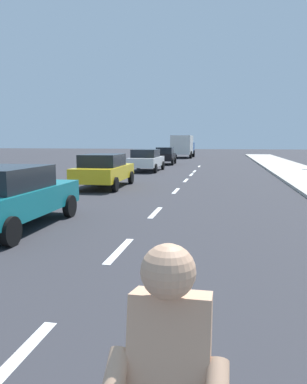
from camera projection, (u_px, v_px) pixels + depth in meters
name	position (u px, v px, depth m)	size (l,w,h in m)	color
ground_plane	(175.00, 192.00, 16.23)	(160.00, 160.00, 0.00)	#2D2D33
lane_stripe_2	(10.00, 366.00, 3.72)	(0.16, 1.80, 0.01)	white
lane_stripe_3	(119.00, 250.00, 7.61)	(0.16, 1.80, 0.01)	white
lane_stripe_4	(155.00, 212.00, 11.60)	(0.16, 1.80, 0.01)	white
lane_stripe_5	(176.00, 191.00, 16.58)	(0.16, 1.80, 0.01)	white
lane_stripe_6	(186.00, 180.00, 20.91)	(0.16, 1.80, 0.01)	white
lane_stripe_7	(191.00, 175.00, 24.36)	(0.16, 1.80, 0.01)	white
lane_stripe_8	(194.00, 171.00, 26.93)	(0.16, 1.80, 0.01)	white
lane_stripe_9	(199.00, 166.00, 32.11)	(0.16, 1.80, 0.01)	white
parked_car_teal	(7.00, 195.00, 9.43)	(2.11, 4.58, 1.57)	#14727A
parked_car_yellow	(104.00, 170.00, 17.74)	(2.16, 4.56, 1.57)	gold
parked_car_white	(146.00, 159.00, 27.00)	(2.10, 4.53, 1.57)	white
parked_car_black	(165.00, 155.00, 34.70)	(1.92, 3.93, 1.57)	black
delivery_truck	(183.00, 146.00, 47.67)	(2.73, 6.27, 2.80)	#23478C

